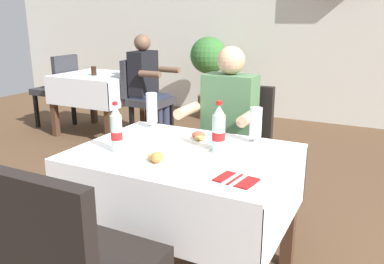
# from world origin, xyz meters

# --- Properties ---
(back_wall) EXTENTS (11.00, 0.12, 2.81)m
(back_wall) POSITION_xyz_m (0.00, 4.05, 1.40)
(back_wall) COLOR silver
(back_wall) RESTS_ON ground
(main_dining_table) EXTENTS (1.13, 0.85, 0.76)m
(main_dining_table) POSITION_xyz_m (0.07, 0.02, 0.58)
(main_dining_table) COLOR white
(main_dining_table) RESTS_ON ground
(chair_far_diner_seat) EXTENTS (0.44, 0.50, 0.97)m
(chair_far_diner_seat) POSITION_xyz_m (0.07, 0.84, 0.55)
(chair_far_diner_seat) COLOR black
(chair_far_diner_seat) RESTS_ON ground
(seated_diner_far) EXTENTS (0.50, 0.46, 1.26)m
(seated_diner_far) POSITION_xyz_m (0.03, 0.73, 0.71)
(seated_diner_far) COLOR #282D42
(seated_diner_far) RESTS_ON ground
(plate_near_camera) EXTENTS (0.23, 0.23, 0.06)m
(plate_near_camera) POSITION_xyz_m (0.03, -0.20, 0.78)
(plate_near_camera) COLOR white
(plate_near_camera) RESTS_ON main_dining_table
(plate_far_diner) EXTENTS (0.25, 0.25, 0.06)m
(plate_far_diner) POSITION_xyz_m (0.07, 0.20, 0.77)
(plate_far_diner) COLOR white
(plate_far_diner) RESTS_ON main_dining_table
(beer_glass_left) EXTENTS (0.07, 0.07, 0.20)m
(beer_glass_left) POSITION_xyz_m (0.36, 0.34, 0.86)
(beer_glass_left) COLOR white
(beer_glass_left) RESTS_ON main_dining_table
(beer_glass_middle) EXTENTS (0.07, 0.07, 0.22)m
(beer_glass_middle) POSITION_xyz_m (-0.33, 0.35, 0.88)
(beer_glass_middle) COLOR white
(beer_glass_middle) RESTS_ON main_dining_table
(cola_bottle_primary) EXTENTS (0.07, 0.07, 0.28)m
(cola_bottle_primary) POSITION_xyz_m (0.24, 0.09, 0.88)
(cola_bottle_primary) COLOR silver
(cola_bottle_primary) RESTS_ON main_dining_table
(cola_bottle_secondary) EXTENTS (0.06, 0.06, 0.27)m
(cola_bottle_secondary) POSITION_xyz_m (-0.24, -0.14, 0.88)
(cola_bottle_secondary) COLOR silver
(cola_bottle_secondary) RESTS_ON main_dining_table
(napkin_cutlery_set) EXTENTS (0.19, 0.20, 0.01)m
(napkin_cutlery_set) POSITION_xyz_m (0.46, -0.22, 0.76)
(napkin_cutlery_set) COLOR maroon
(napkin_cutlery_set) RESTS_ON main_dining_table
(background_dining_table) EXTENTS (0.96, 0.85, 0.76)m
(background_dining_table) POSITION_xyz_m (-2.28, 2.15, 0.57)
(background_dining_table) COLOR white
(background_dining_table) RESTS_ON ground
(background_chair_left) EXTENTS (0.50, 0.44, 0.97)m
(background_chair_left) POSITION_xyz_m (-2.96, 2.15, 0.55)
(background_chair_left) COLOR #2D2D33
(background_chair_left) RESTS_ON ground
(background_chair_right) EXTENTS (0.50, 0.44, 0.97)m
(background_chair_right) POSITION_xyz_m (-1.59, 2.15, 0.55)
(background_chair_right) COLOR #2D2D33
(background_chair_right) RESTS_ON ground
(background_patron) EXTENTS (0.46, 0.50, 1.26)m
(background_patron) POSITION_xyz_m (-1.54, 2.15, 0.71)
(background_patron) COLOR #282D42
(background_patron) RESTS_ON ground
(background_table_tumbler) EXTENTS (0.06, 0.06, 0.11)m
(background_table_tumbler) POSITION_xyz_m (-2.25, 2.06, 0.81)
(background_table_tumbler) COLOR black
(background_table_tumbler) RESTS_ON background_dining_table
(potted_plant_corner) EXTENTS (0.53, 0.53, 1.18)m
(potted_plant_corner) POSITION_xyz_m (-1.38, 3.52, 0.78)
(potted_plant_corner) COLOR brown
(potted_plant_corner) RESTS_ON ground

